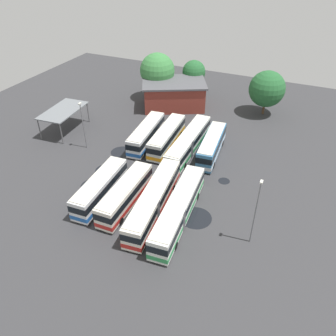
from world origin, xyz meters
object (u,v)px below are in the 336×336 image
tree_south_edge (194,72)px  bus_row0_slot1 (154,200)px  bus_row1_slot1 (188,143)px  bus_row1_slot2 (167,137)px  bus_row0_slot3 (100,188)px  maintenance_shelter (63,111)px  bus_row0_slot0 (179,209)px  bus_row1_slot3 (146,134)px  tree_east_edge (267,89)px  lamp_post_far_corner (83,124)px  bus_row0_slot2 (125,194)px  lamp_post_near_entrance (256,210)px  depot_building (174,94)px  tree_northeast (157,71)px  bus_row1_slot0 (212,146)px

tree_south_edge → bus_row0_slot1: bearing=-166.7°
bus_row1_slot1 → bus_row1_slot2: 4.06m
bus_row0_slot3 → maintenance_shelter: bearing=50.6°
bus_row0_slot0 → bus_row1_slot3: same height
bus_row0_slot3 → tree_east_edge: (35.65, -14.86, 3.41)m
lamp_post_far_corner → bus_row0_slot3: bearing=-136.3°
bus_row1_slot2 → bus_row0_slot3: bearing=171.5°
bus_row1_slot3 → tree_south_edge: 22.96m
bus_row0_slot2 → tree_east_edge: tree_east_edge is taller
bus_row0_slot1 → maintenance_shelter: 27.90m
bus_row0_slot0 → lamp_post_near_entrance: size_ratio=1.72×
bus_row0_slot2 → depot_building: bearing=12.1°
bus_row1_slot2 → tree_northeast: 20.62m
maintenance_shelter → tree_south_edge: bearing=-32.3°
bus_row1_slot2 → lamp_post_near_entrance: (-15.77, -17.95, 3.08)m
bus_row0_slot1 → bus_row1_slot3: size_ratio=1.31×
bus_row0_slot0 → tree_south_edge: bearing=18.2°
bus_row1_slot1 → lamp_post_near_entrance: lamp_post_near_entrance is taller
bus_row0_slot0 → lamp_post_near_entrance: 9.61m
tree_northeast → tree_south_edge: tree_northeast is taller
bus_row0_slot3 → lamp_post_far_corner: lamp_post_far_corner is taller
bus_row0_slot2 → maintenance_shelter: size_ratio=1.18×
tree_south_edge → bus_row1_slot3: bearing=-179.8°
bus_row1_slot0 → lamp_post_far_corner: lamp_post_far_corner is taller
depot_building → tree_east_edge: 18.44m
bus_row0_slot1 → lamp_post_near_entrance: bearing=-90.4°
tree_east_edge → tree_south_edge: (2.76, 16.11, 0.16)m
bus_row0_slot1 → tree_south_edge: size_ratio=1.96×
bus_row0_slot0 → bus_row0_slot2: 7.53m
bus_row0_slot1 → lamp_post_far_corner: 20.13m
lamp_post_far_corner → lamp_post_near_entrance: 31.69m
bus_row0_slot2 → bus_row0_slot3: (-0.24, 3.76, -0.00)m
lamp_post_far_corner → lamp_post_near_entrance: size_ratio=0.91×
bus_row0_slot0 → bus_row1_slot0: size_ratio=1.35×
tree_south_edge → bus_row0_slot3: bearing=-178.1°
maintenance_shelter → tree_south_edge: 29.16m
bus_row1_slot3 → depot_building: bearing=6.4°
depot_building → maintenance_shelter: size_ratio=1.57×
bus_row1_slot3 → tree_east_edge: (19.92, -16.02, 3.41)m
bus_row0_slot0 → bus_row1_slot1: same height
bus_row1_slot2 → lamp_post_far_corner: lamp_post_far_corner is taller
bus_row0_slot1 → bus_row0_slot3: bearing=94.6°
bus_row0_slot0 → bus_row0_slot3: same height
lamp_post_far_corner → bus_row1_slot2: bearing=-63.6°
lamp_post_far_corner → tree_south_edge: 29.46m
bus_row0_slot0 → bus_row1_slot1: size_ratio=1.01×
depot_building → tree_south_edge: size_ratio=1.93×
maintenance_shelter → bus_row0_slot0: bearing=-115.5°
tree_east_edge → lamp_post_far_corner: bearing=135.9°
maintenance_shelter → tree_northeast: (19.92, -9.12, 2.39)m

